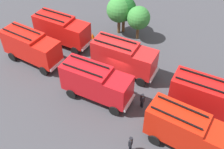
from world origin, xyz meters
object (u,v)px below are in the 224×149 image
Objects in this scene: fire_truck_5 at (208,97)px; fire_truck_3 at (62,29)px; fire_truck_4 at (124,57)px; tree_1 at (124,9)px; tree_0 at (119,10)px; tree_2 at (139,18)px; traffic_cone_0 at (93,36)px; firefighter_3 at (71,30)px; fire_truck_0 at (31,46)px; fire_truck_2 at (188,130)px; firefighter_4 at (110,81)px; firefighter_2 at (131,144)px; firefighter_0 at (142,100)px; fire_truck_1 at (96,82)px.

fire_truck_3 is at bearing 170.71° from fire_truck_5.
fire_truck_4 is 1.00× the size of fire_truck_5.
fire_truck_3 is 1.50× the size of tree_1.
tree_0 reaches higher than fire_truck_4.
traffic_cone_0 is at bearing -143.45° from tree_2.
tree_0 is at bearing -116.30° from firefighter_3.
fire_truck_3 is 2.30m from firefighter_3.
fire_truck_0 is 1.00× the size of fire_truck_2.
firefighter_4 is at bearing -38.81° from traffic_cone_0.
firefighter_2 reaches higher than traffic_cone_0.
firefighter_2 is (15.72, -7.81, -1.11)m from fire_truck_3.
firefighter_2 is at bearing -50.82° from tree_0.
firefighter_2 is at bearing 168.00° from firefighter_3.
fire_truck_2 is at bearing -179.12° from firefighter_3.
tree_2 is (-12.21, 11.24, 0.89)m from fire_truck_2.
tree_1 is (-11.26, 14.78, 2.33)m from firefighter_2.
fire_truck_3 is at bearing -123.31° from tree_0.
fire_truck_4 reaches higher than firefighter_3.
fire_truck_0 is at bearing 175.23° from fire_truck_2.
tree_1 is 1.10× the size of tree_2.
fire_truck_2 is 0.99× the size of fire_truck_3.
firefighter_3 is 8.96m from tree_2.
firefighter_0 is 13.20m from traffic_cone_0.
tree_1 reaches higher than fire_truck_2.
fire_truck_5 is at bearing -16.57° from firefighter_4.
tree_1 is (0.28, 0.62, -0.04)m from tree_0.
fire_truck_4 and fire_truck_5 have the same top height.
tree_1 reaches higher than firefighter_3.
fire_truck_3 is 4.53× the size of firefighter_3.
tree_0 reaches higher than fire_truck_2.
tree_0 is (-14.96, 10.88, 1.26)m from fire_truck_2.
firefighter_3 is (-16.06, 9.71, -0.12)m from firefighter_2.
fire_truck_0 is at bearing -175.71° from fire_truck_5.
firefighter_3 is at bearing 159.79° from fire_truck_4.
tree_1 is at bearing 115.36° from fire_truck_4.
fire_truck_1 is 1.48× the size of tree_0.
firefighter_0 is (-5.30, 1.51, -1.17)m from fire_truck_2.
fire_truck_5 is 6.15m from firefighter_0.
fire_truck_0 is 1.64× the size of tree_2.
firefighter_4 is 2.27× the size of traffic_cone_0.
fire_truck_0 is 9.67m from fire_truck_1.
firefighter_4 is at bearing -172.58° from fire_truck_5.
fire_truck_5 is 4.10× the size of firefighter_2.
firefighter_2 is at bearing -61.28° from fire_truck_4.
tree_0 reaches higher than firefighter_2.
firefighter_4 is (0.33, -2.94, -1.22)m from fire_truck_4.
firefighter_2 is (-3.27, -7.92, -1.11)m from fire_truck_5.
fire_truck_3 is at bearing 171.05° from fire_truck_4.
tree_1 reaches higher than traffic_cone_0.
fire_truck_2 is 1.48× the size of tree_1.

